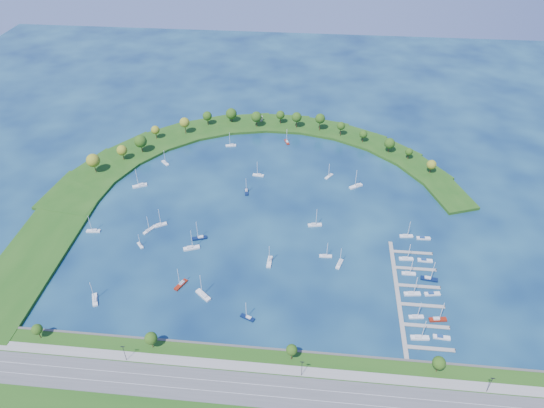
# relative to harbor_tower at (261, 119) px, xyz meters

# --- Properties ---
(ground) EXTENTS (700.00, 700.00, 0.00)m
(ground) POSITION_rel_harbor_tower_xyz_m (15.30, -119.25, -4.34)
(ground) COLOR #07163C
(ground) RESTS_ON ground
(south_shoreline) EXTENTS (420.00, 43.10, 11.60)m
(south_shoreline) POSITION_rel_harbor_tower_xyz_m (15.33, -242.13, -3.34)
(south_shoreline) COLOR #1B4913
(south_shoreline) RESTS_ON ground
(breakwater) EXTENTS (286.74, 247.64, 2.00)m
(breakwater) POSITION_rel_harbor_tower_xyz_m (-31.02, -70.53, -3.35)
(breakwater) COLOR #1B4913
(breakwater) RESTS_ON ground
(breakwater_trees) EXTENTS (242.73, 93.12, 14.62)m
(breakwater_trees) POSITION_rel_harbor_tower_xyz_m (-12.62, -34.21, 6.28)
(breakwater_trees) COLOR #382314
(breakwater_trees) RESTS_ON breakwater
(harbor_tower) EXTENTS (2.60, 2.60, 4.57)m
(harbor_tower) POSITION_rel_harbor_tower_xyz_m (0.00, 0.00, 0.00)
(harbor_tower) COLOR gray
(harbor_tower) RESTS_ON breakwater
(dock_system) EXTENTS (24.28, 82.00, 1.60)m
(dock_system) POSITION_rel_harbor_tower_xyz_m (100.60, -180.25, -3.99)
(dock_system) COLOR gray
(dock_system) RESTS_ON ground
(moored_boat_0) EXTENTS (8.48, 3.13, 12.19)m
(moored_boat_0) POSITION_rel_harbor_tower_xyz_m (-85.61, -147.26, -3.43)
(moored_boat_0) COLOR silver
(moored_boat_0) RESTS_ON ground
(moored_boat_1) EXTENTS (9.77, 5.84, 13.89)m
(moored_boat_1) POSITION_rel_harbor_tower_xyz_m (-22.83, -156.40, -3.37)
(moored_boat_1) COLOR silver
(moored_boat_1) RESTS_ON ground
(moored_boat_2) EXTENTS (8.82, 4.01, 12.52)m
(moored_boat_2) POSITION_rel_harbor_tower_xyz_m (48.22, -128.31, -3.42)
(moored_boat_2) COLOR silver
(moored_boat_2) RESTS_ON ground
(moored_boat_3) EXTENTS (4.72, 8.07, 11.45)m
(moored_boat_3) POSITION_rel_harbor_tower_xyz_m (23.60, -29.31, -3.45)
(moored_boat_3) COLOR maroon
(moored_boat_3) RESTS_ON ground
(moored_boat_4) EXTENTS (9.49, 7.63, 14.16)m
(moored_boat_4) POSITION_rel_harbor_tower_xyz_m (75.12, -84.38, -3.36)
(moored_boat_4) COLOR silver
(moored_boat_4) RESTS_ON ground
(moored_boat_5) EXTENTS (3.60, 8.12, 11.54)m
(moored_boat_5) POSITION_rel_harbor_tower_xyz_m (1.34, -97.80, -3.44)
(moored_boat_5) COLOR #09173C
(moored_boat_5) RESTS_ON ground
(moored_boat_6) EXTENTS (7.85, 4.92, 11.19)m
(moored_boat_6) POSITION_rel_harbor_tower_xyz_m (16.88, -203.75, -3.45)
(moored_boat_6) COLOR #09173C
(moored_boat_6) RESTS_ON ground
(moored_boat_7) EXTENTS (10.07, 6.82, 14.50)m
(moored_boat_7) POSITION_rel_harbor_tower_xyz_m (-72.29, -98.32, -3.35)
(moored_boat_7) COLOR silver
(moored_boat_7) RESTS_ON ground
(moored_boat_8) EXTENTS (5.87, 9.00, 12.90)m
(moored_boat_8) POSITION_rel_harbor_tower_xyz_m (-63.59, -200.08, -3.40)
(moored_boat_8) COLOR silver
(moored_boat_8) RESTS_ON ground
(moored_boat_9) EXTENTS (8.01, 2.99, 11.50)m
(moored_boat_9) POSITION_rel_harbor_tower_xyz_m (6.98, -77.43, -3.45)
(moored_boat_9) COLOR silver
(moored_boat_9) RESTS_ON ground
(moored_boat_10) EXTENTS (9.41, 8.56, 14.64)m
(moored_boat_10) POSITION_rel_harbor_tower_xyz_m (-8.21, -191.54, -3.35)
(moored_boat_10) COLOR silver
(moored_boat_10) RESTS_ON ground
(moored_boat_11) EXTENTS (7.29, 2.34, 10.60)m
(moored_boat_11) POSITION_rel_harbor_tower_xyz_m (55.18, -155.38, -3.47)
(moored_boat_11) COLOR silver
(moored_boat_11) RESTS_ON ground
(moored_boat_12) EXTENTS (6.07, 7.42, 11.12)m
(moored_boat_12) POSITION_rel_harbor_tower_xyz_m (56.72, -73.96, -3.46)
(moored_boat_12) COLOR silver
(moored_boat_12) RESTS_ON ground
(moored_boat_13) EXTENTS (4.63, 8.22, 11.66)m
(moored_boat_13) POSITION_rel_harbor_tower_xyz_m (63.01, -161.08, -3.44)
(moored_boat_13) COLOR silver
(moored_boat_13) RESTS_ON ground
(moored_boat_14) EXTENTS (8.35, 3.95, 11.84)m
(moored_boat_14) POSITION_rel_harbor_tower_xyz_m (-19.02, -38.99, -3.44)
(moored_boat_14) COLOR silver
(moored_boat_14) RESTS_ON ground
(moored_boat_15) EXTENTS (2.75, 8.94, 13.04)m
(moored_boat_15) POSITION_rel_harbor_tower_xyz_m (23.73, -163.14, -3.40)
(moored_boat_15) COLOR silver
(moored_boat_15) RESTS_ON ground
(moored_boat_16) EXTENTS (5.33, 5.85, 9.11)m
(moored_boat_16) POSITION_rel_harbor_tower_xyz_m (-53.33, -156.88, -3.50)
(moored_boat_16) COLOR silver
(moored_boat_16) RESTS_ON ground
(moored_boat_17) EXTENTS (5.64, 7.59, 11.10)m
(moored_boat_17) POSITION_rel_harbor_tower_xyz_m (-52.39, -143.59, -3.46)
(moored_boat_17) COLOR silver
(moored_boat_17) RESTS_ON ground
(moored_boat_18) EXTENTS (8.54, 6.40, 12.52)m
(moored_boat_18) POSITION_rel_harbor_tower_xyz_m (-47.00, -137.86, -3.42)
(moored_boat_18) COLOR silver
(moored_boat_18) RESTS_ON ground
(moored_boat_19) EXTENTS (6.13, 8.91, 12.86)m
(moored_boat_19) POSITION_rel_harbor_tower_xyz_m (-21.78, -185.22, -3.41)
(moored_boat_19) COLOR maroon
(moored_boat_19) RESTS_ON ground
(moored_boat_20) EXTENTS (7.10, 7.21, 11.62)m
(moored_boat_20) POSITION_rel_harbor_tower_xyz_m (-62.93, -68.39, -3.44)
(moored_boat_20) COLOR silver
(moored_boat_20) RESTS_ON ground
(moored_boat_21) EXTENTS (9.29, 5.23, 13.17)m
(moored_boat_21) POSITION_rel_harbor_tower_xyz_m (-20.04, -147.30, -3.40)
(moored_boat_21) COLOR #09173C
(moored_boat_21) RESTS_ON ground
(docked_boat_0) EXTENTS (9.03, 3.08, 13.05)m
(docked_boat_0) POSITION_rel_harbor_tower_xyz_m (100.81, -207.67, -3.40)
(docked_boat_0) COLOR silver
(docked_boat_0) RESTS_ON ground
(docked_boat_1) EXTENTS (8.19, 2.81, 1.64)m
(docked_boat_1) POSITION_rel_harbor_tower_xyz_m (111.29, -206.35, -3.73)
(docked_boat_1) COLOR silver
(docked_boat_1) RESTS_ON ground
(docked_boat_2) EXTENTS (7.61, 2.93, 10.90)m
(docked_boat_2) POSITION_rel_harbor_tower_xyz_m (100.84, -194.91, -3.46)
(docked_boat_2) COLOR silver
(docked_boat_2) RESTS_ON ground
(docked_boat_3) EXTENTS (8.98, 3.70, 12.81)m
(docked_boat_3) POSITION_rel_harbor_tower_xyz_m (111.31, -195.60, -3.41)
(docked_boat_3) COLOR maroon
(docked_boat_3) RESTS_ON ground
(docked_boat_4) EXTENTS (8.91, 3.48, 12.76)m
(docked_boat_4) POSITION_rel_harbor_tower_xyz_m (100.81, -179.61, -3.41)
(docked_boat_4) COLOR silver
(docked_boat_4) RESTS_ON ground
(docked_boat_5) EXTENTS (8.52, 3.52, 1.69)m
(docked_boat_5) POSITION_rel_harbor_tower_xyz_m (111.28, -178.60, -3.72)
(docked_boat_5) COLOR silver
(docked_boat_5) RESTS_ON ground
(docked_boat_6) EXTENTS (7.58, 2.15, 11.12)m
(docked_boat_6) POSITION_rel_harbor_tower_xyz_m (100.84, -164.71, -3.46)
(docked_boat_6) COLOR silver
(docked_boat_6) RESTS_ON ground
(docked_boat_7) EXTENTS (9.33, 3.75, 13.33)m
(docked_boat_7) POSITION_rel_harbor_tower_xyz_m (111.31, -167.89, -3.39)
(docked_boat_7) COLOR #09173C
(docked_boat_7) RESTS_ON ground
(docked_boat_8) EXTENTS (8.10, 2.71, 11.73)m
(docked_boat_8) POSITION_rel_harbor_tower_xyz_m (100.83, -153.11, -3.44)
(docked_boat_8) COLOR silver
(docked_boat_8) RESTS_ON ground
(docked_boat_9) EXTENTS (8.33, 2.59, 1.69)m
(docked_boat_9) POSITION_rel_harbor_tower_xyz_m (111.28, -153.40, -3.72)
(docked_boat_9) COLOR silver
(docked_boat_9) RESTS_ON ground
(docked_boat_10) EXTENTS (8.11, 3.07, 11.63)m
(docked_boat_10) POSITION_rel_harbor_tower_xyz_m (103.23, -133.27, -3.44)
(docked_boat_10) COLOR silver
(docked_boat_10) RESTS_ON ground
(docked_boat_11) EXTENTS (8.16, 2.56, 1.65)m
(docked_boat_11) POSITION_rel_harbor_tower_xyz_m (113.19, -134.20, -3.73)
(docked_boat_11) COLOR silver
(docked_boat_11) RESTS_ON ground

